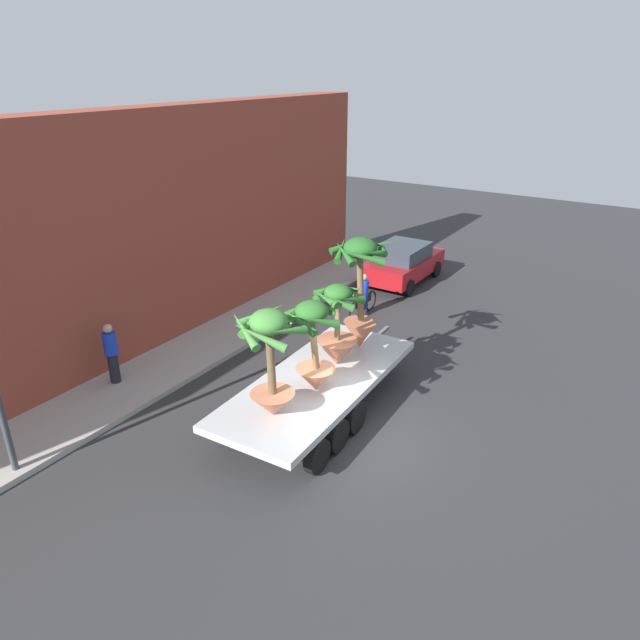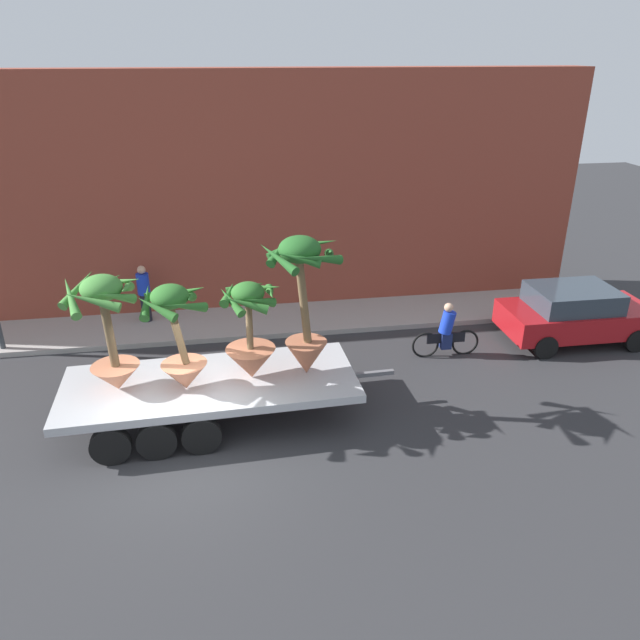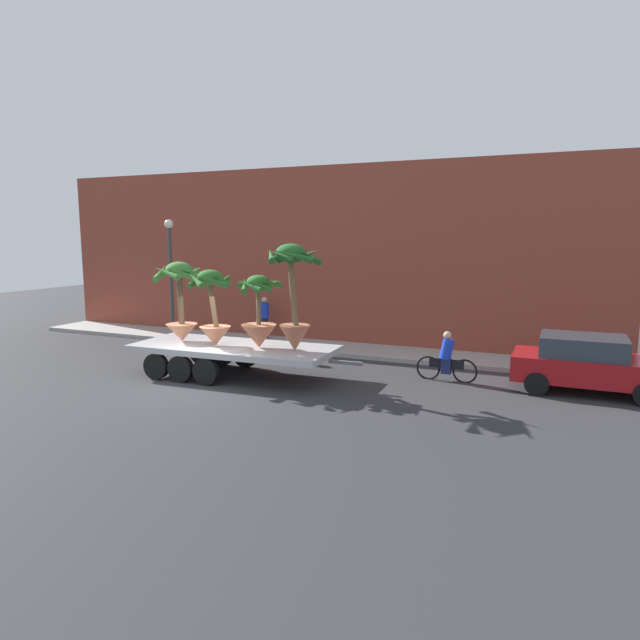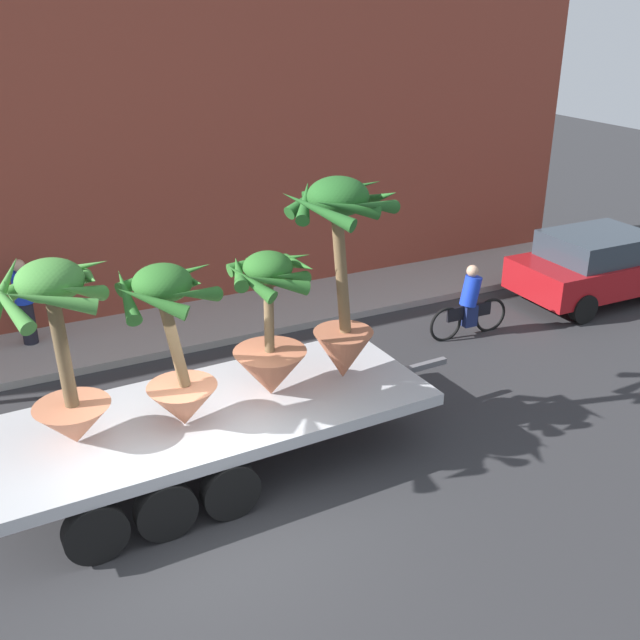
{
  "view_description": "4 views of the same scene",
  "coord_description": "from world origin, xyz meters",
  "views": [
    {
      "loc": [
        -10.11,
        -5.7,
        8.14
      ],
      "look_at": [
        1.79,
        1.98,
        1.87
      ],
      "focal_mm": 32.65,
      "sensor_mm": 36.0,
      "label": 1
    },
    {
      "loc": [
        0.95,
        -10.41,
        7.52
      ],
      "look_at": [
        2.97,
        1.94,
        1.89
      ],
      "focal_mm": 33.91,
      "sensor_mm": 36.0,
      "label": 2
    },
    {
      "loc": [
        9.59,
        -13.17,
        4.3
      ],
      "look_at": [
        3.11,
        1.71,
        1.85
      ],
      "focal_mm": 31.2,
      "sensor_mm": 36.0,
      "label": 3
    },
    {
      "loc": [
        -2.37,
        -7.84,
        6.4
      ],
      "look_at": [
        2.67,
        2.2,
        1.51
      ],
      "focal_mm": 42.11,
      "sensor_mm": 36.0,
      "label": 4
    }
  ],
  "objects": [
    {
      "name": "cyclist",
      "position": [
        6.57,
        3.27,
        0.67
      ],
      "size": [
        1.84,
        0.35,
        1.54
      ],
      "color": "black",
      "rests_on": "ground"
    },
    {
      "name": "building_facade",
      "position": [
        0.0,
        7.8,
        3.52
      ],
      "size": [
        24.0,
        1.2,
        7.05
      ],
      "primitive_type": "cube",
      "color": "brown",
      "rests_on": "ground"
    },
    {
      "name": "pedestrian_near_gate",
      "position": [
        -1.47,
        6.53,
        1.04
      ],
      "size": [
        0.36,
        0.36,
        1.71
      ],
      "color": "black",
      "rests_on": "sidewalk"
    },
    {
      "name": "potted_palm_rear",
      "position": [
        2.49,
        1.16,
        2.66
      ],
      "size": [
        1.75,
        1.79,
        3.12
      ],
      "color": "#B26647",
      "rests_on": "flatbed_trailer"
    },
    {
      "name": "ground_plane",
      "position": [
        0.0,
        0.0,
        0.0
      ],
      "size": [
        60.0,
        60.0,
        0.0
      ],
      "primitive_type": "plane",
      "color": "#2D2D30"
    },
    {
      "name": "potted_palm_extra",
      "position": [
        -0.11,
        0.92,
        2.12
      ],
      "size": [
        1.44,
        1.56,
        2.33
      ],
      "color": "#C17251",
      "rests_on": "flatbed_trailer"
    },
    {
      "name": "parked_car",
      "position": [
        10.39,
        3.58,
        0.83
      ],
      "size": [
        4.04,
        2.01,
        1.58
      ],
      "color": "maroon",
      "rests_on": "ground"
    },
    {
      "name": "flatbed_trailer",
      "position": [
        0.19,
        1.16,
        0.78
      ],
      "size": [
        7.33,
        2.76,
        0.98
      ],
      "color": "#B7BABF",
      "rests_on": "ground"
    },
    {
      "name": "sidewalk",
      "position": [
        0.0,
        6.1,
        0.07
      ],
      "size": [
        24.0,
        2.2,
        0.15
      ],
      "primitive_type": "cube",
      "color": "#A39E99",
      "rests_on": "ground"
    },
    {
      "name": "potted_palm_front",
      "position": [
        1.35,
        1.16,
        1.91
      ],
      "size": [
        1.4,
        1.38,
        2.2
      ],
      "color": "#B26647",
      "rests_on": "flatbed_trailer"
    },
    {
      "name": "potted_palm_middle",
      "position": [
        -1.49,
        1.12,
        2.3
      ],
      "size": [
        1.63,
        1.59,
        2.54
      ],
      "color": "#C17251",
      "rests_on": "flatbed_trailer"
    }
  ]
}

